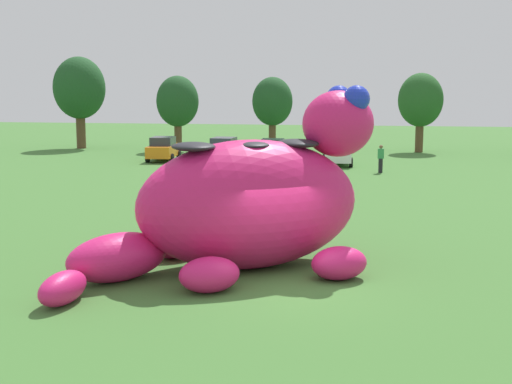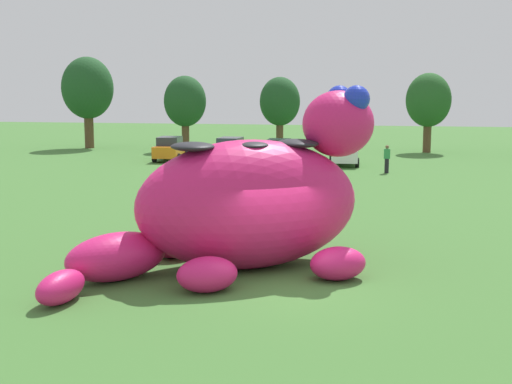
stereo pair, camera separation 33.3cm
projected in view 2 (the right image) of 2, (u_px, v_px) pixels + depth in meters
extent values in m
plane|color=#427533|center=(289.00, 288.00, 17.57)|extent=(160.00, 160.00, 0.00)
ellipsoid|color=#E01E6B|center=(249.00, 204.00, 19.36)|extent=(7.31, 6.23, 3.69)
ellipsoid|color=#E01E6B|center=(338.00, 124.00, 19.98)|extent=(2.85, 2.78, 1.95)
sphere|color=#1E33CC|center=(339.00, 98.00, 20.46)|extent=(0.78, 0.78, 0.78)
sphere|color=#1E33CC|center=(356.00, 99.00, 19.47)|extent=(0.78, 0.78, 0.78)
ellipsoid|color=black|center=(297.00, 143.00, 19.61)|extent=(1.78, 1.88, 0.25)
ellipsoid|color=black|center=(249.00, 145.00, 19.10)|extent=(1.78, 1.88, 0.25)
ellipsoid|color=black|center=(192.00, 147.00, 18.54)|extent=(1.78, 1.88, 0.25)
ellipsoid|color=#E01E6B|center=(280.00, 233.00, 22.09)|extent=(1.94, 1.79, 0.90)
ellipsoid|color=#E01E6B|center=(338.00, 263.00, 18.28)|extent=(1.94, 1.79, 0.90)
ellipsoid|color=#E01E6B|center=(173.00, 243.00, 20.70)|extent=(1.94, 1.79, 0.90)
ellipsoid|color=#E01E6B|center=(207.00, 274.00, 17.20)|extent=(1.94, 1.79, 0.90)
ellipsoid|color=#E01E6B|center=(117.00, 256.00, 18.25)|extent=(2.99, 3.23, 1.29)
ellipsoid|color=#E01E6B|center=(61.00, 287.00, 16.29)|extent=(0.99, 1.78, 0.79)
cube|color=orange|center=(170.00, 151.00, 48.73)|extent=(2.08, 4.24, 0.80)
cube|color=#2D333D|center=(170.00, 141.00, 48.47)|extent=(1.67, 2.10, 0.60)
cylinder|color=black|center=(163.00, 154.00, 50.12)|extent=(0.30, 0.66, 0.64)
cylinder|color=black|center=(186.00, 155.00, 49.95)|extent=(0.30, 0.66, 0.64)
cylinder|color=black|center=(154.00, 158.00, 47.62)|extent=(0.30, 0.66, 0.64)
cylinder|color=black|center=(178.00, 158.00, 47.45)|extent=(0.30, 0.66, 0.64)
cube|color=#B7BABF|center=(231.00, 151.00, 48.05)|extent=(1.82, 4.15, 0.80)
cube|color=#2D333D|center=(230.00, 142.00, 47.80)|extent=(1.55, 2.01, 0.60)
cylinder|color=black|center=(224.00, 155.00, 49.53)|extent=(0.26, 0.65, 0.64)
cylinder|color=black|center=(247.00, 156.00, 49.15)|extent=(0.26, 0.65, 0.64)
cylinder|color=black|center=(214.00, 159.00, 47.08)|extent=(0.26, 0.65, 0.64)
cylinder|color=black|center=(238.00, 159.00, 46.70)|extent=(0.26, 0.65, 0.64)
cube|color=red|center=(279.00, 154.00, 46.41)|extent=(1.93, 4.19, 0.80)
cube|color=#2D333D|center=(279.00, 144.00, 46.16)|extent=(1.60, 2.05, 0.60)
cylinder|color=black|center=(269.00, 157.00, 47.83)|extent=(0.28, 0.65, 0.64)
cylinder|color=black|center=(293.00, 158.00, 47.59)|extent=(0.28, 0.65, 0.64)
cylinder|color=black|center=(264.00, 161.00, 45.34)|extent=(0.28, 0.65, 0.64)
cylinder|color=black|center=(290.00, 162.00, 45.11)|extent=(0.28, 0.65, 0.64)
cube|color=white|center=(344.00, 155.00, 45.75)|extent=(2.05, 4.23, 0.80)
cube|color=#2D333D|center=(344.00, 144.00, 45.50)|extent=(1.66, 2.09, 0.60)
cylinder|color=black|center=(331.00, 158.00, 47.15)|extent=(0.30, 0.66, 0.64)
cylinder|color=black|center=(356.00, 159.00, 46.97)|extent=(0.30, 0.66, 0.64)
cylinder|color=black|center=(331.00, 162.00, 44.65)|extent=(0.30, 0.66, 0.64)
cylinder|color=black|center=(357.00, 163.00, 44.47)|extent=(0.30, 0.66, 0.64)
cylinder|color=brown|center=(89.00, 132.00, 58.97)|extent=(0.79, 0.79, 2.76)
ellipsoid|color=#1E4C23|center=(88.00, 88.00, 58.40)|extent=(4.41, 4.41, 5.30)
cylinder|color=brown|center=(186.00, 138.00, 56.56)|extent=(0.62, 0.62, 2.18)
ellipsoid|color=#1E4C23|center=(185.00, 101.00, 56.11)|extent=(3.48, 3.48, 4.18)
cylinder|color=brown|center=(280.00, 136.00, 58.38)|extent=(0.62, 0.62, 2.15)
ellipsoid|color=#1E4C23|center=(280.00, 101.00, 57.93)|extent=(3.45, 3.45, 4.14)
cylinder|color=brown|center=(427.00, 139.00, 54.93)|extent=(0.64, 0.64, 2.25)
ellipsoid|color=#235623|center=(428.00, 100.00, 54.47)|extent=(3.59, 3.59, 4.31)
cylinder|color=#726656|center=(258.00, 228.00, 22.93)|extent=(0.26, 0.26, 0.88)
cube|color=red|center=(258.00, 207.00, 22.82)|extent=(0.38, 0.22, 0.60)
sphere|color=tan|center=(258.00, 194.00, 22.76)|extent=(0.22, 0.22, 0.22)
cylinder|color=black|center=(387.00, 166.00, 41.54)|extent=(0.26, 0.26, 0.88)
cube|color=#338C4C|center=(387.00, 154.00, 41.42)|extent=(0.38, 0.22, 0.60)
sphere|color=brown|center=(387.00, 147.00, 41.36)|extent=(0.22, 0.22, 0.22)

